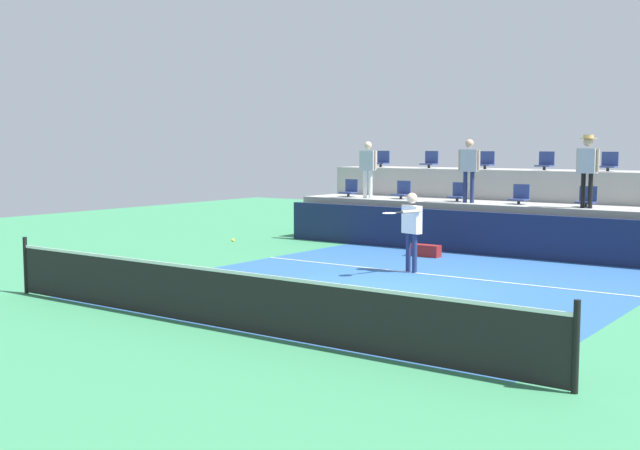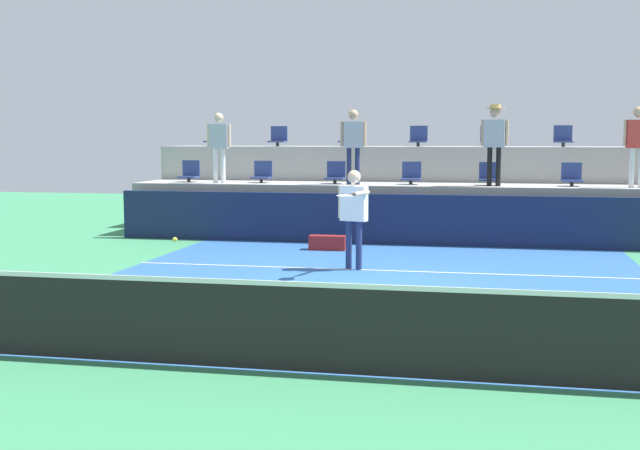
{
  "view_description": "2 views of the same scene",
  "coord_description": "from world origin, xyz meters",
  "px_view_note": "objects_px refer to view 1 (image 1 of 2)",
  "views": [
    {
      "loc": [
        7.97,
        -12.71,
        2.77
      ],
      "look_at": [
        -0.7,
        -0.74,
        1.3
      ],
      "focal_mm": 44.49,
      "sensor_mm": 36.0,
      "label": 1
    },
    {
      "loc": [
        1.77,
        -11.69,
        2.32
      ],
      "look_at": [
        -0.63,
        -0.0,
        1.05
      ],
      "focal_mm": 46.02,
      "sensor_mm": 36.0,
      "label": 2
    }
  ],
  "objects_px": {
    "spectator_in_grey": "(469,164)",
    "stadium_chair_lower_mid_right": "(587,198)",
    "stadium_chair_upper_mid_left": "(486,162)",
    "tennis_player": "(411,224)",
    "spectator_with_hat": "(588,163)",
    "stadium_chair_upper_center": "(545,162)",
    "stadium_chair_lower_left": "(402,191)",
    "stadium_chair_upper_left": "(430,161)",
    "spectator_in_white": "(368,164)",
    "tennis_ball": "(233,240)",
    "equipment_bag": "(426,251)",
    "stadium_chair_upper_mid_right": "(609,163)",
    "stadium_chair_lower_center": "(520,196)",
    "stadium_chair_lower_mid_left": "(459,194)",
    "stadium_chair_upper_far_left": "(382,160)",
    "stadium_chair_lower_far_left": "(350,189)"
  },
  "relations": [
    {
      "from": "stadium_chair_upper_mid_right",
      "to": "spectator_in_grey",
      "type": "xyz_separation_m",
      "value": [
        -3.04,
        -2.18,
        -0.04
      ]
    },
    {
      "from": "tennis_player",
      "to": "stadium_chair_lower_left",
      "type": "bearing_deg",
      "value": 121.92
    },
    {
      "from": "stadium_chair_lower_center",
      "to": "stadium_chair_upper_far_left",
      "type": "bearing_deg",
      "value": 161.43
    },
    {
      "from": "stadium_chair_upper_left",
      "to": "tennis_player",
      "type": "distance_m",
      "value": 7.4
    },
    {
      "from": "stadium_chair_lower_mid_right",
      "to": "spectator_with_hat",
      "type": "xyz_separation_m",
      "value": [
        0.11,
        -0.38,
        0.9
      ]
    },
    {
      "from": "spectator_in_grey",
      "to": "equipment_bag",
      "type": "relative_size",
      "value": 2.24
    },
    {
      "from": "spectator_in_grey",
      "to": "stadium_chair_upper_mid_left",
      "type": "bearing_deg",
      "value": 102.66
    },
    {
      "from": "spectator_in_white",
      "to": "tennis_player",
      "type": "bearing_deg",
      "value": -48.34
    },
    {
      "from": "stadium_chair_lower_mid_left",
      "to": "stadium_chair_upper_left",
      "type": "distance_m",
      "value": 2.72
    },
    {
      "from": "stadium_chair_upper_left",
      "to": "equipment_bag",
      "type": "distance_m",
      "value": 5.17
    },
    {
      "from": "stadium_chair_upper_far_left",
      "to": "tennis_ball",
      "type": "relative_size",
      "value": 7.65
    },
    {
      "from": "stadium_chair_upper_left",
      "to": "stadium_chair_upper_center",
      "type": "bearing_deg",
      "value": 0.0
    },
    {
      "from": "stadium_chair_lower_left",
      "to": "stadium_chair_upper_mid_left",
      "type": "relative_size",
      "value": 1.0
    },
    {
      "from": "stadium_chair_lower_left",
      "to": "spectator_in_white",
      "type": "height_order",
      "value": "spectator_in_white"
    },
    {
      "from": "tennis_ball",
      "to": "equipment_bag",
      "type": "xyz_separation_m",
      "value": [
        0.89,
        6.18,
        -0.8
      ]
    },
    {
      "from": "spectator_in_white",
      "to": "tennis_ball",
      "type": "distance_m",
      "value": 8.56
    },
    {
      "from": "tennis_player",
      "to": "equipment_bag",
      "type": "height_order",
      "value": "tennis_player"
    },
    {
      "from": "stadium_chair_upper_mid_left",
      "to": "spectator_with_hat",
      "type": "bearing_deg",
      "value": -30.94
    },
    {
      "from": "stadium_chair_upper_left",
      "to": "stadium_chair_upper_mid_left",
      "type": "xyz_separation_m",
      "value": [
        1.84,
        0.0,
        0.0
      ]
    },
    {
      "from": "stadium_chair_lower_left",
      "to": "equipment_bag",
      "type": "relative_size",
      "value": 0.68
    },
    {
      "from": "stadium_chair_lower_far_left",
      "to": "stadium_chair_lower_mid_right",
      "type": "bearing_deg",
      "value": 0.0
    },
    {
      "from": "stadium_chair_upper_mid_left",
      "to": "stadium_chair_lower_center",
      "type": "bearing_deg",
      "value": -45.25
    },
    {
      "from": "stadium_chair_lower_left",
      "to": "stadium_chair_lower_center",
      "type": "relative_size",
      "value": 1.0
    },
    {
      "from": "stadium_chair_lower_left",
      "to": "tennis_ball",
      "type": "xyz_separation_m",
      "value": [
        1.18,
        -8.57,
        -0.52
      ]
    },
    {
      "from": "tennis_player",
      "to": "spectator_in_white",
      "type": "relative_size",
      "value": 1.06
    },
    {
      "from": "stadium_chair_upper_far_left",
      "to": "spectator_in_white",
      "type": "relative_size",
      "value": 0.31
    },
    {
      "from": "stadium_chair_lower_center",
      "to": "spectator_in_grey",
      "type": "height_order",
      "value": "spectator_in_grey"
    },
    {
      "from": "tennis_player",
      "to": "spectator_in_grey",
      "type": "relative_size",
      "value": 1.03
    },
    {
      "from": "spectator_in_grey",
      "to": "stadium_chair_lower_mid_right",
      "type": "bearing_deg",
      "value": 7.18
    },
    {
      "from": "tennis_player",
      "to": "spectator_in_white",
      "type": "xyz_separation_m",
      "value": [
        -3.95,
        4.44,
        1.16
      ]
    },
    {
      "from": "stadium_chair_upper_mid_left",
      "to": "tennis_ball",
      "type": "distance_m",
      "value": 10.48
    },
    {
      "from": "stadium_chair_lower_far_left",
      "to": "spectator_in_white",
      "type": "height_order",
      "value": "spectator_in_white"
    },
    {
      "from": "stadium_chair_lower_mid_right",
      "to": "spectator_in_white",
      "type": "height_order",
      "value": "spectator_in_white"
    },
    {
      "from": "stadium_chair_upper_left",
      "to": "spectator_in_grey",
      "type": "relative_size",
      "value": 0.31
    },
    {
      "from": "spectator_in_grey",
      "to": "spectator_with_hat",
      "type": "relative_size",
      "value": 0.95
    },
    {
      "from": "stadium_chair_upper_left",
      "to": "spectator_with_hat",
      "type": "xyz_separation_m",
      "value": [
        5.49,
        -2.18,
        0.05
      ]
    },
    {
      "from": "stadium_chair_lower_far_left",
      "to": "tennis_ball",
      "type": "relative_size",
      "value": 7.65
    },
    {
      "from": "stadium_chair_upper_mid_left",
      "to": "stadium_chair_lower_mid_right",
      "type": "bearing_deg",
      "value": -26.98
    },
    {
      "from": "stadium_chair_lower_center",
      "to": "stadium_chair_lower_mid_left",
      "type": "bearing_deg",
      "value": 180.0
    },
    {
      "from": "stadium_chair_lower_center",
      "to": "spectator_with_hat",
      "type": "xyz_separation_m",
      "value": [
        1.86,
        -0.38,
        0.9
      ]
    },
    {
      "from": "stadium_chair_upper_center",
      "to": "spectator_in_grey",
      "type": "distance_m",
      "value": 2.54
    },
    {
      "from": "stadium_chair_lower_center",
      "to": "tennis_ball",
      "type": "relative_size",
      "value": 7.65
    },
    {
      "from": "stadium_chair_upper_mid_left",
      "to": "tennis_player",
      "type": "xyz_separation_m",
      "value": [
        1.23,
        -6.62,
        -1.23
      ]
    },
    {
      "from": "stadium_chair_lower_center",
      "to": "stadium_chair_upper_far_left",
      "type": "xyz_separation_m",
      "value": [
        -5.36,
        1.8,
        0.85
      ]
    },
    {
      "from": "stadium_chair_lower_mid_right",
      "to": "stadium_chair_upper_left",
      "type": "bearing_deg",
      "value": 161.5
    },
    {
      "from": "stadium_chair_upper_mid_right",
      "to": "equipment_bag",
      "type": "relative_size",
      "value": 0.68
    },
    {
      "from": "stadium_chair_lower_left",
      "to": "stadium_chair_lower_mid_right",
      "type": "relative_size",
      "value": 1.0
    },
    {
      "from": "stadium_chair_lower_mid_left",
      "to": "stadium_chair_upper_mid_right",
      "type": "bearing_deg",
      "value": 27.1
    },
    {
      "from": "stadium_chair_lower_mid_left",
      "to": "tennis_player",
      "type": "relative_size",
      "value": 0.3
    },
    {
      "from": "stadium_chair_lower_mid_left",
      "to": "stadium_chair_lower_mid_right",
      "type": "distance_m",
      "value": 3.53
    }
  ]
}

